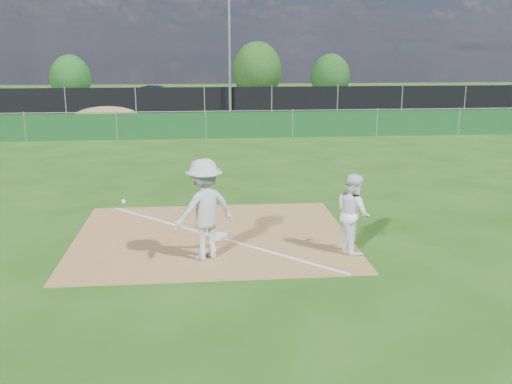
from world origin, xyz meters
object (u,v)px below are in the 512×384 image
at_px(runner, 353,213).
at_px(tree_right, 330,77).
at_px(tree_mid, 257,70).
at_px(play_at_first, 204,209).
at_px(car_right, 291,98).
at_px(first_base, 218,236).
at_px(tree_left, 71,78).
at_px(car_mid, 161,97).
at_px(car_left, 126,100).
at_px(light_pole, 230,48).

relative_size(runner, tree_right, 0.46).
bearing_deg(runner, tree_mid, -15.09).
xyz_separation_m(play_at_first, runner, (3.00, 0.15, -0.20)).
bearing_deg(car_right, tree_right, -12.64).
xyz_separation_m(play_at_first, tree_mid, (4.34, 34.06, 1.30)).
bearing_deg(tree_right, play_at_first, -106.58).
distance_m(first_base, tree_left, 33.86).
bearing_deg(car_mid, tree_right, -82.72).
xyz_separation_m(car_mid, car_right, (8.70, -0.86, -0.05)).
xyz_separation_m(car_right, tree_mid, (-1.66, 6.39, 1.59)).
distance_m(play_at_first, car_left, 28.11).
distance_m(light_pole, first_base, 22.25).
distance_m(car_left, tree_mid, 11.41).
xyz_separation_m(light_pole, first_base, (-1.38, -21.86, -3.94)).
bearing_deg(tree_mid, car_mid, -141.85).
relative_size(play_at_first, tree_right, 0.63).
distance_m(car_mid, car_right, 8.74).
distance_m(first_base, car_mid, 27.52).
relative_size(tree_left, tree_right, 0.99).
bearing_deg(play_at_first, light_pole, 85.85).
distance_m(runner, tree_right, 34.23).
relative_size(play_at_first, tree_left, 0.64).
bearing_deg(car_right, car_mid, 105.65).
relative_size(first_base, runner, 0.22).
distance_m(play_at_first, tree_right, 35.11).
distance_m(first_base, play_at_first, 1.55).
xyz_separation_m(light_pole, tree_right, (8.35, 10.60, -2.15)).
height_order(runner, tree_right, tree_right).
distance_m(runner, car_right, 27.68).
relative_size(first_base, play_at_first, 0.16).
relative_size(car_mid, tree_mid, 1.04).
bearing_deg(play_at_first, tree_mid, 82.73).
relative_size(play_at_first, car_mid, 0.49).
bearing_deg(tree_right, car_mid, -158.12).
bearing_deg(play_at_first, runner, 2.78).
distance_m(light_pole, tree_right, 13.66).
height_order(play_at_first, car_left, play_at_first).
distance_m(runner, car_left, 28.65).
bearing_deg(play_at_first, tree_left, 106.09).
bearing_deg(car_right, car_left, 111.31).
height_order(play_at_first, car_right, play_at_first).
relative_size(car_left, tree_left, 1.19).
height_order(play_at_first, tree_left, tree_left).
xyz_separation_m(car_left, car_right, (10.97, 0.00, -0.00)).
height_order(runner, car_left, runner).
bearing_deg(tree_right, runner, -101.83).
height_order(first_base, car_mid, car_mid).
xyz_separation_m(runner, car_mid, (-5.70, 28.38, -0.04)).
bearing_deg(play_at_first, tree_right, 73.42).
height_order(runner, car_mid, runner).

